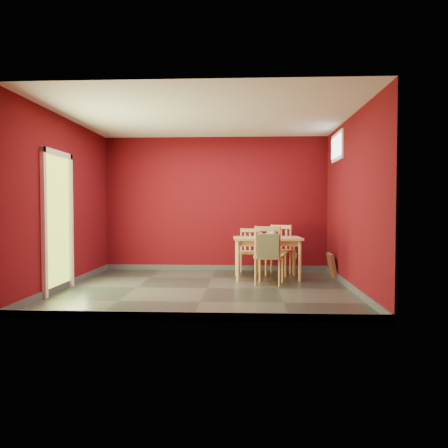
{
  "coord_description": "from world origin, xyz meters",
  "views": [
    {
      "loc": [
        0.61,
        -6.84,
        1.29
      ],
      "look_at": [
        0.25,
        0.45,
        1.0
      ],
      "focal_mm": 35.0,
      "sensor_mm": 36.0,
      "label": 1
    }
  ],
  "objects_px": {
    "chair_near": "(269,254)",
    "picture_frame": "(332,265)",
    "dining_table": "(267,242)",
    "chair_far_left": "(249,251)",
    "tote_bag": "(268,246)",
    "chair_far_right": "(279,249)",
    "cat": "(272,232)"
  },
  "relations": [
    {
      "from": "dining_table",
      "to": "picture_frame",
      "type": "distance_m",
      "value": 1.28
    },
    {
      "from": "chair_far_left",
      "to": "tote_bag",
      "type": "bearing_deg",
      "value": -78.56
    },
    {
      "from": "dining_table",
      "to": "tote_bag",
      "type": "relative_size",
      "value": 2.57
    },
    {
      "from": "chair_far_left",
      "to": "tote_bag",
      "type": "distance_m",
      "value": 1.46
    },
    {
      "from": "chair_near",
      "to": "picture_frame",
      "type": "distance_m",
      "value": 1.45
    },
    {
      "from": "chair_far_left",
      "to": "dining_table",
      "type": "bearing_deg",
      "value": -61.64
    },
    {
      "from": "dining_table",
      "to": "cat",
      "type": "height_order",
      "value": "cat"
    },
    {
      "from": "dining_table",
      "to": "chair_far_right",
      "type": "distance_m",
      "value": 0.59
    },
    {
      "from": "picture_frame",
      "to": "chair_far_left",
      "type": "bearing_deg",
      "value": 164.94
    },
    {
      "from": "chair_far_left",
      "to": "cat",
      "type": "relative_size",
      "value": 2.2
    },
    {
      "from": "tote_bag",
      "to": "cat",
      "type": "bearing_deg",
      "value": 82.09
    },
    {
      "from": "picture_frame",
      "to": "cat",
      "type": "bearing_deg",
      "value": -168.44
    },
    {
      "from": "chair_far_left",
      "to": "chair_far_right",
      "type": "bearing_deg",
      "value": -8.06
    },
    {
      "from": "chair_far_left",
      "to": "chair_near",
      "type": "xyz_separation_m",
      "value": [
        0.32,
        -1.19,
        0.06
      ]
    },
    {
      "from": "tote_bag",
      "to": "picture_frame",
      "type": "distance_m",
      "value": 1.64
    },
    {
      "from": "chair_far_right",
      "to": "tote_bag",
      "type": "xyz_separation_m",
      "value": [
        -0.28,
        -1.34,
        0.17
      ]
    },
    {
      "from": "dining_table",
      "to": "cat",
      "type": "bearing_deg",
      "value": -27.95
    },
    {
      "from": "dining_table",
      "to": "chair_near",
      "type": "xyz_separation_m",
      "value": [
        -0.0,
        -0.6,
        -0.15
      ]
    },
    {
      "from": "picture_frame",
      "to": "chair_near",
      "type": "bearing_deg",
      "value": -146.52
    },
    {
      "from": "chair_far_left",
      "to": "chair_far_right",
      "type": "xyz_separation_m",
      "value": [
        0.57,
        -0.08,
        0.04
      ]
    },
    {
      "from": "chair_far_left",
      "to": "cat",
      "type": "bearing_deg",
      "value": -57.99
    },
    {
      "from": "chair_near",
      "to": "picture_frame",
      "type": "relative_size",
      "value": 2.21
    },
    {
      "from": "cat",
      "to": "tote_bag",
      "type": "bearing_deg",
      "value": -118.98
    },
    {
      "from": "chair_near",
      "to": "dining_table",
      "type": "bearing_deg",
      "value": 89.9
    },
    {
      "from": "chair_near",
      "to": "tote_bag",
      "type": "height_order",
      "value": "chair_near"
    },
    {
      "from": "dining_table",
      "to": "chair_far_left",
      "type": "bearing_deg",
      "value": 118.36
    },
    {
      "from": "chair_far_right",
      "to": "cat",
      "type": "height_order",
      "value": "chair_far_right"
    },
    {
      "from": "chair_far_right",
      "to": "cat",
      "type": "distance_m",
      "value": 0.68
    },
    {
      "from": "tote_bag",
      "to": "dining_table",
      "type": "bearing_deg",
      "value": 87.7
    },
    {
      "from": "chair_far_left",
      "to": "tote_bag",
      "type": "relative_size",
      "value": 1.81
    },
    {
      "from": "chair_far_left",
      "to": "tote_bag",
      "type": "xyz_separation_m",
      "value": [
        0.29,
        -1.42,
        0.21
      ]
    },
    {
      "from": "chair_far_right",
      "to": "cat",
      "type": "relative_size",
      "value": 2.39
    }
  ]
}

